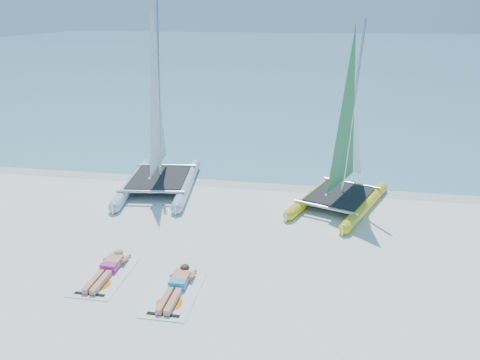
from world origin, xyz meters
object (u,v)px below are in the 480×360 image
object	(u,v)px
towel_a	(105,276)
sunbather_a	(108,268)
towel_b	(174,294)
sunbather_b	(177,285)
catamaran_yellow	(348,146)
catamaran_blue	(157,133)

from	to	relation	value
towel_a	sunbather_a	xyz separation A→B (m)	(0.00, 0.19, 0.11)
towel_a	towel_b	xyz separation A→B (m)	(1.81, -0.42, 0.00)
towel_a	sunbather_a	size ratio (longest dim) A/B	1.07
sunbather_a	sunbather_b	xyz separation A→B (m)	(1.81, -0.42, 0.00)
towel_b	sunbather_b	bearing A→B (deg)	90.00
towel_b	sunbather_b	world-z (taller)	sunbather_b
sunbather_b	towel_a	bearing A→B (deg)	172.96
sunbather_b	catamaran_yellow	bearing A→B (deg)	57.53
sunbather_a	towel_b	xyz separation A→B (m)	(1.81, -0.61, -0.11)
towel_b	sunbather_b	xyz separation A→B (m)	(0.00, 0.19, 0.11)
catamaran_blue	catamaran_yellow	bearing A→B (deg)	-8.65
towel_a	towel_b	distance (m)	1.86
sunbather_a	towel_b	bearing A→B (deg)	-18.53
catamaran_yellow	sunbather_a	size ratio (longest dim) A/B	3.37
sunbather_a	sunbather_b	world-z (taller)	same
sunbather_a	catamaran_blue	bearing A→B (deg)	96.88
catamaran_yellow	sunbather_b	distance (m)	7.23
catamaran_yellow	towel_a	size ratio (longest dim) A/B	3.14
catamaran_blue	towel_a	distance (m)	6.15
towel_a	sunbather_b	world-z (taller)	sunbather_b
catamaran_yellow	towel_b	size ratio (longest dim) A/B	3.14
catamaran_blue	catamaran_yellow	size ratio (longest dim) A/B	1.12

